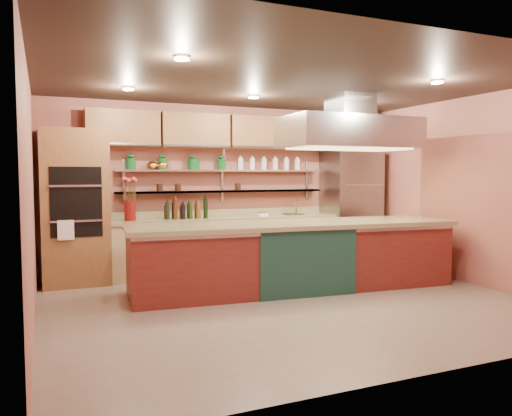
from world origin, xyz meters
name	(u,v)px	position (x,y,z in m)	size (l,w,h in m)	color
floor	(290,303)	(0.00, 0.00, -0.01)	(6.00, 5.00, 0.02)	gray
ceiling	(291,81)	(0.00, 0.00, 2.80)	(6.00, 5.00, 0.02)	black
wall_back	(224,188)	(0.00, 2.50, 1.40)	(6.00, 0.04, 2.80)	#A75D4F
wall_front	(432,205)	(0.00, -2.50, 1.40)	(6.00, 0.04, 2.80)	#A75D4F
wall_left	(30,198)	(-3.00, 0.00, 1.40)	(0.04, 5.00, 2.80)	#A75D4F
wall_right	(469,190)	(3.00, 0.00, 1.40)	(0.04, 5.00, 2.80)	#A75D4F
oven_stack	(75,208)	(-2.45, 2.18, 1.15)	(0.95, 0.64, 2.30)	brown
refrigerator	(351,206)	(2.35, 2.14, 1.05)	(0.95, 0.72, 2.10)	gray
back_counter	(228,244)	(-0.05, 2.20, 0.47)	(3.84, 0.64, 0.93)	tan
wall_shelf_lower	(224,191)	(-0.05, 2.37, 1.35)	(3.60, 0.26, 0.03)	#A6AAAD
wall_shelf_upper	(224,171)	(-0.05, 2.37, 1.70)	(3.60, 0.26, 0.03)	#A6AAAD
upper_cabinets	(228,132)	(0.00, 2.32, 2.35)	(4.60, 0.36, 0.55)	brown
range_hood	(350,133)	(1.30, 0.63, 2.25)	(2.00, 1.00, 0.45)	#A6AAAD
ceiling_downlights	(284,86)	(0.00, 0.20, 2.77)	(4.00, 2.80, 0.02)	#FFE5A5
island	(295,256)	(0.40, 0.63, 0.48)	(4.61, 1.00, 0.96)	maroon
flower_vase	(130,211)	(-1.66, 2.15, 1.08)	(0.17, 0.17, 0.31)	#5A0D0D
oil_bottle_cluster	(186,211)	(-0.78, 2.15, 1.05)	(0.74, 0.21, 0.24)	black
kitchen_scale	(262,213)	(0.56, 2.15, 0.98)	(0.17, 0.13, 0.09)	white
bar_faucet	(296,207)	(1.26, 2.25, 1.05)	(0.03, 0.03, 0.25)	silver
copper_kettle	(152,165)	(-1.26, 2.37, 1.78)	(0.17, 0.17, 0.14)	orange
green_canister	(196,165)	(-0.55, 2.37, 1.79)	(0.13, 0.13, 0.16)	#0F4619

